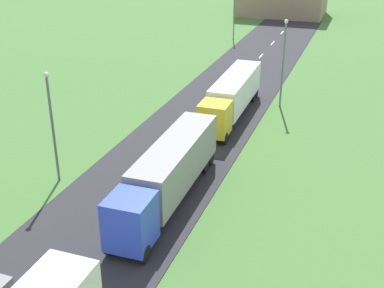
# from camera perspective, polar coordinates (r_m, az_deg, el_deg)

# --- Properties ---
(road) EXTENTS (10.00, 140.00, 0.06)m
(road) POSITION_cam_1_polar(r_m,az_deg,el_deg) (31.37, -9.81, -9.46)
(road) COLOR #2B2B30
(road) RESTS_ON ground
(lane_marking_centre) EXTENTS (0.16, 124.34, 0.01)m
(lane_marking_centre) POSITION_cam_1_polar(r_m,az_deg,el_deg) (29.90, -11.77, -11.47)
(lane_marking_centre) COLOR white
(lane_marking_centre) RESTS_ON road
(truck_second) EXTENTS (2.69, 13.93, 3.73)m
(truck_second) POSITION_cam_1_polar(r_m,az_deg,el_deg) (32.65, -2.68, -3.19)
(truck_second) COLOR blue
(truck_second) RESTS_ON road
(truck_third) EXTENTS (2.70, 13.84, 3.59)m
(truck_third) POSITION_cam_1_polar(r_m,az_deg,el_deg) (47.08, 4.61, 5.61)
(truck_third) COLOR yellow
(truck_third) RESTS_ON road
(lamppost_second) EXTENTS (0.36, 0.36, 8.06)m
(lamppost_second) POSITION_cam_1_polar(r_m,az_deg,el_deg) (35.56, -15.63, 2.38)
(lamppost_second) COLOR slate
(lamppost_second) RESTS_ON ground
(lamppost_third) EXTENTS (0.36, 0.36, 8.57)m
(lamppost_third) POSITION_cam_1_polar(r_m,az_deg,el_deg) (49.50, 10.35, 9.43)
(lamppost_third) COLOR slate
(lamppost_third) RESTS_ON ground
(lamppost_fourth) EXTENTS (0.36, 0.36, 8.16)m
(lamppost_fourth) POSITION_cam_1_polar(r_m,az_deg,el_deg) (78.17, 4.84, 15.10)
(lamppost_fourth) COLOR slate
(lamppost_fourth) RESTS_ON ground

